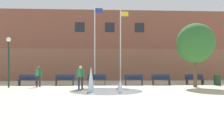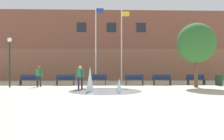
# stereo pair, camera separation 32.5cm
# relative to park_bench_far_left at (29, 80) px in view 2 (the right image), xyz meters

# --- Properties ---
(ground_plane) EXTENTS (100.00, 100.00, 0.00)m
(ground_plane) POSITION_rel_park_bench_far_left_xyz_m (7.10, -10.02, -0.48)
(ground_plane) COLOR #BCB299
(library_building) EXTENTS (36.00, 6.05, 8.28)m
(library_building) POSITION_rel_park_bench_far_left_xyz_m (7.10, 10.05, 3.66)
(library_building) COLOR brown
(library_building) RESTS_ON ground
(splash_fountain) EXTENTS (4.56, 4.56, 1.54)m
(splash_fountain) POSITION_rel_park_bench_far_left_xyz_m (6.04, -5.29, 0.01)
(splash_fountain) COLOR gray
(splash_fountain) RESTS_ON ground
(park_bench_far_left) EXTENTS (1.60, 0.44, 0.91)m
(park_bench_far_left) POSITION_rel_park_bench_far_left_xyz_m (0.00, 0.00, 0.00)
(park_bench_far_left) COLOR #28282D
(park_bench_far_left) RESTS_ON ground
(park_bench_left_of_flagpoles) EXTENTS (1.60, 0.44, 0.91)m
(park_bench_left_of_flagpoles) POSITION_rel_park_bench_far_left_xyz_m (3.04, -0.05, 0.00)
(park_bench_left_of_flagpoles) COLOR #28282D
(park_bench_left_of_flagpoles) RESTS_ON ground
(park_bench_under_left_flagpole) EXTENTS (1.60, 0.44, 0.91)m
(park_bench_under_left_flagpole) POSITION_rel_park_bench_far_left_xyz_m (5.71, 0.18, 0.00)
(park_bench_under_left_flagpole) COLOR #28282D
(park_bench_under_left_flagpole) RESTS_ON ground
(park_bench_center) EXTENTS (1.60, 0.44, 0.91)m
(park_bench_center) POSITION_rel_park_bench_far_left_xyz_m (8.86, -0.06, 0.00)
(park_bench_center) COLOR #28282D
(park_bench_center) RESTS_ON ground
(park_bench_under_right_flagpole) EXTENTS (1.60, 0.44, 0.91)m
(park_bench_under_right_flagpole) POSITION_rel_park_bench_far_left_xyz_m (11.21, -0.08, 0.00)
(park_bench_under_right_flagpole) COLOR #28282D
(park_bench_under_right_flagpole) RESTS_ON ground
(park_bench_far_right) EXTENTS (1.60, 0.44, 0.91)m
(park_bench_far_right) POSITION_rel_park_bench_far_left_xyz_m (14.25, 0.19, 0.00)
(park_bench_far_right) COLOR #28282D
(park_bench_far_right) RESTS_ON ground
(teen_by_trashcan) EXTENTS (0.50, 0.39, 1.59)m
(teen_by_trashcan) POSITION_rel_park_bench_far_left_xyz_m (1.29, -1.59, 0.45)
(teen_by_trashcan) COLOR #28282D
(teen_by_trashcan) RESTS_ON ground
(adult_near_bench) EXTENTS (0.50, 0.39, 1.59)m
(adult_near_bench) POSITION_rel_park_bench_far_left_xyz_m (4.69, -3.65, 0.45)
(adult_near_bench) COLOR #1E233D
(adult_near_bench) RESTS_ON ground
(flagpole_left) EXTENTS (0.80, 0.10, 7.56)m
(flagpole_left) POSITION_rel_park_bench_far_left_xyz_m (5.51, 2.33, 3.54)
(flagpole_left) COLOR silver
(flagpole_left) RESTS_ON ground
(flagpole_right) EXTENTS (0.80, 0.10, 7.27)m
(flagpole_right) POSITION_rel_park_bench_far_left_xyz_m (7.97, 2.33, 3.40)
(flagpole_right) COLOR silver
(flagpole_right) RESTS_ON ground
(lamp_post_left_lane) EXTENTS (0.32, 0.32, 3.71)m
(lamp_post_left_lane) POSITION_rel_park_bench_far_left_xyz_m (-0.73, -2.06, 1.96)
(lamp_post_left_lane) COLOR #192D23
(lamp_post_left_lane) RESTS_ON ground
(trash_can) EXTENTS (0.56, 0.56, 0.90)m
(trash_can) POSITION_rel_park_bench_far_left_xyz_m (15.86, -0.61, -0.03)
(trash_can) COLOR #193323
(trash_can) RESTS_ON ground
(street_tree_near_building) EXTENTS (2.81, 2.81, 4.82)m
(street_tree_near_building) POSITION_rel_park_bench_far_left_xyz_m (13.22, -2.29, 2.84)
(street_tree_near_building) COLOR brown
(street_tree_near_building) RESTS_ON ground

